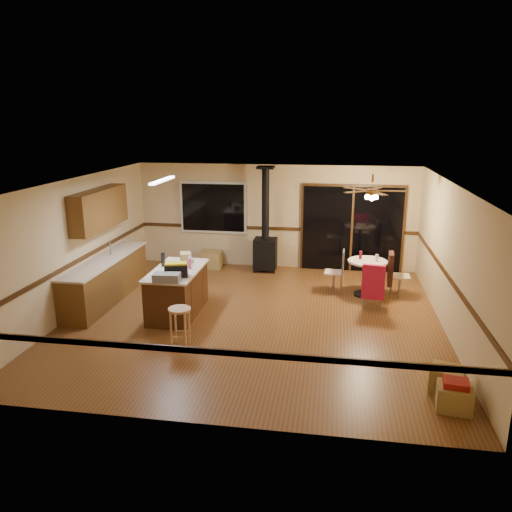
% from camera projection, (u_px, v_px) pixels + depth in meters
% --- Properties ---
extents(floor, '(7.00, 7.00, 0.00)m').
position_uv_depth(floor, '(254.00, 318.00, 9.58)').
color(floor, brown).
rests_on(floor, ground).
extents(ceiling, '(7.00, 7.00, 0.00)m').
position_uv_depth(ceiling, '(253.00, 182.00, 8.88)').
color(ceiling, silver).
rests_on(ceiling, ground).
extents(wall_back, '(7.00, 0.00, 7.00)m').
position_uv_depth(wall_back, '(276.00, 217.00, 12.56)').
color(wall_back, tan).
rests_on(wall_back, ground).
extents(wall_front, '(7.00, 0.00, 7.00)m').
position_uv_depth(wall_front, '(206.00, 329.00, 5.90)').
color(wall_front, tan).
rests_on(wall_front, ground).
extents(wall_left, '(0.00, 7.00, 7.00)m').
position_uv_depth(wall_left, '(77.00, 245.00, 9.75)').
color(wall_left, tan).
rests_on(wall_left, ground).
extents(wall_right, '(0.00, 7.00, 7.00)m').
position_uv_depth(wall_right, '(451.00, 261.00, 8.70)').
color(wall_right, tan).
rests_on(wall_right, ground).
extents(chair_rail, '(7.00, 7.00, 0.08)m').
position_uv_depth(chair_rail, '(254.00, 268.00, 9.31)').
color(chair_rail, '#38210E').
rests_on(chair_rail, ground).
extents(window, '(1.72, 0.10, 1.32)m').
position_uv_depth(window, '(213.00, 207.00, 12.70)').
color(window, black).
rests_on(window, ground).
extents(sliding_door, '(2.52, 0.10, 2.10)m').
position_uv_depth(sliding_door, '(352.00, 229.00, 12.29)').
color(sliding_door, black).
rests_on(sliding_door, ground).
extents(lower_cabinets, '(0.60, 3.00, 0.86)m').
position_uv_depth(lower_cabinets, '(106.00, 280.00, 10.42)').
color(lower_cabinets, brown).
rests_on(lower_cabinets, ground).
extents(countertop, '(0.64, 3.04, 0.04)m').
position_uv_depth(countertop, '(105.00, 260.00, 10.30)').
color(countertop, beige).
rests_on(countertop, lower_cabinets).
extents(upper_cabinets, '(0.35, 2.00, 0.80)m').
position_uv_depth(upper_cabinets, '(99.00, 209.00, 10.23)').
color(upper_cabinets, brown).
rests_on(upper_cabinets, ground).
extents(kitchen_island, '(0.88, 1.68, 0.90)m').
position_uv_depth(kitchen_island, '(177.00, 291.00, 9.68)').
color(kitchen_island, '#412310').
rests_on(kitchen_island, ground).
extents(wood_stove, '(0.55, 0.50, 2.52)m').
position_uv_depth(wood_stove, '(265.00, 243.00, 12.31)').
color(wood_stove, black).
rests_on(wood_stove, ground).
extents(ceiling_fan, '(0.24, 0.24, 0.55)m').
position_uv_depth(ceiling_fan, '(372.00, 193.00, 10.21)').
color(ceiling_fan, brown).
rests_on(ceiling_fan, ceiling).
extents(fluorescent_strip, '(0.10, 1.20, 0.04)m').
position_uv_depth(fluorescent_strip, '(162.00, 180.00, 9.45)').
color(fluorescent_strip, white).
rests_on(fluorescent_strip, ceiling).
extents(toolbox_grey, '(0.49, 0.30, 0.15)m').
position_uv_depth(toolbox_grey, '(167.00, 277.00, 8.85)').
color(toolbox_grey, slate).
rests_on(toolbox_grey, kitchen_island).
extents(toolbox_black, '(0.46, 0.31, 0.23)m').
position_uv_depth(toolbox_black, '(176.00, 270.00, 9.11)').
color(toolbox_black, black).
rests_on(toolbox_black, kitchen_island).
extents(toolbox_yellow_lid, '(0.43, 0.30, 0.03)m').
position_uv_depth(toolbox_yellow_lid, '(176.00, 264.00, 9.07)').
color(toolbox_yellow_lid, gold).
rests_on(toolbox_yellow_lid, toolbox_black).
extents(box_on_island, '(0.30, 0.34, 0.19)m').
position_uv_depth(box_on_island, '(186.00, 257.00, 10.03)').
color(box_on_island, olive).
rests_on(box_on_island, kitchen_island).
extents(bottle_dark, '(0.08, 0.08, 0.28)m').
position_uv_depth(bottle_dark, '(163.00, 259.00, 9.74)').
color(bottle_dark, black).
rests_on(bottle_dark, kitchen_island).
extents(bottle_pink, '(0.08, 0.08, 0.20)m').
position_uv_depth(bottle_pink, '(190.00, 264.00, 9.58)').
color(bottle_pink, '#D84C8C').
rests_on(bottle_pink, kitchen_island).
extents(bottle_white, '(0.07, 0.07, 0.19)m').
position_uv_depth(bottle_white, '(190.00, 261.00, 9.80)').
color(bottle_white, white).
rests_on(bottle_white, kitchen_island).
extents(bar_stool, '(0.44, 0.44, 0.68)m').
position_uv_depth(bar_stool, '(180.00, 327.00, 8.29)').
color(bar_stool, tan).
rests_on(bar_stool, floor).
extents(blue_bucket, '(0.40, 0.40, 0.27)m').
position_uv_depth(blue_bucket, '(182.00, 317.00, 9.26)').
color(blue_bucket, '#0D2CC3').
rests_on(blue_bucket, floor).
extents(dining_table, '(0.83, 0.83, 0.78)m').
position_uv_depth(dining_table, '(367.00, 272.00, 10.66)').
color(dining_table, black).
rests_on(dining_table, ground).
extents(glass_red, '(0.08, 0.08, 0.18)m').
position_uv_depth(glass_red, '(361.00, 255.00, 10.69)').
color(glass_red, '#590C14').
rests_on(glass_red, dining_table).
extents(glass_cream, '(0.08, 0.08, 0.15)m').
position_uv_depth(glass_cream, '(377.00, 258.00, 10.50)').
color(glass_cream, beige).
rests_on(glass_cream, dining_table).
extents(chair_left, '(0.43, 0.42, 0.51)m').
position_uv_depth(chair_left, '(339.00, 267.00, 10.82)').
color(chair_left, '#BFAA8D').
rests_on(chair_left, ground).
extents(chair_near, '(0.49, 0.52, 0.70)m').
position_uv_depth(chair_near, '(373.00, 282.00, 9.79)').
color(chair_near, '#BFAA8D').
rests_on(chair_near, ground).
extents(chair_right, '(0.49, 0.45, 0.70)m').
position_uv_depth(chair_right, '(392.00, 269.00, 10.62)').
color(chair_right, '#BFAA8D').
rests_on(chair_right, ground).
extents(box_under_window, '(0.55, 0.44, 0.43)m').
position_uv_depth(box_under_window, '(210.00, 260.00, 12.71)').
color(box_under_window, olive).
rests_on(box_under_window, floor).
extents(box_corner_a, '(0.49, 0.43, 0.34)m').
position_uv_depth(box_corner_a, '(454.00, 398.00, 6.53)').
color(box_corner_a, olive).
rests_on(box_corner_a, floor).
extents(box_corner_b, '(0.54, 0.50, 0.35)m').
position_uv_depth(box_corner_b, '(447.00, 379.00, 6.97)').
color(box_corner_b, olive).
rests_on(box_corner_b, floor).
extents(box_small_red, '(0.35, 0.31, 0.08)m').
position_uv_depth(box_small_red, '(456.00, 383.00, 6.47)').
color(box_small_red, maroon).
rests_on(box_small_red, box_corner_a).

